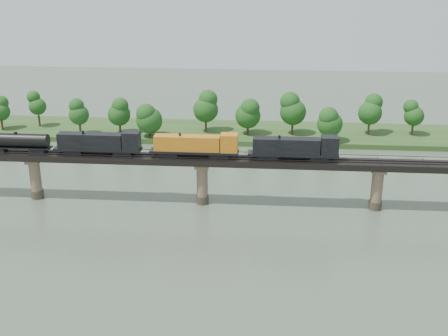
{
  "coord_description": "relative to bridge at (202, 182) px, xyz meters",
  "views": [
    {
      "loc": [
        14.84,
        -90.18,
        54.26
      ],
      "look_at": [
        5.1,
        30.0,
        9.0
      ],
      "focal_mm": 45.0,
      "sensor_mm": 36.0,
      "label": 1
    }
  ],
  "objects": [
    {
      "name": "ground",
      "position": [
        0.0,
        -30.0,
        -5.46
      ],
      "size": [
        400.0,
        400.0,
        0.0
      ],
      "primitive_type": "plane",
      "color": "#3F4E3D",
      "rests_on": "ground"
    },
    {
      "name": "far_treeline",
      "position": [
        -8.21,
        50.52,
        3.37
      ],
      "size": [
        289.06,
        17.54,
        13.6
      ],
      "color": "#382619",
      "rests_on": "far_bank"
    },
    {
      "name": "bridge_superstructure",
      "position": [
        0.0,
        0.0,
        6.33
      ],
      "size": [
        220.0,
        4.9,
        0.75
      ],
      "color": "black",
      "rests_on": "bridge"
    },
    {
      "name": "freight_train",
      "position": [
        -9.02,
        0.0,
        8.74
      ],
      "size": [
        82.26,
        3.21,
        5.66
      ],
      "color": "black",
      "rests_on": "bridge"
    },
    {
      "name": "bridge",
      "position": [
        0.0,
        0.0,
        0.0
      ],
      "size": [
        236.0,
        30.0,
        11.5
      ],
      "color": "#473A2D",
      "rests_on": "ground"
    },
    {
      "name": "far_bank",
      "position": [
        0.0,
        55.0,
        -4.66
      ],
      "size": [
        300.0,
        24.0,
        1.6
      ],
      "primitive_type": "cube",
      "color": "#28481C",
      "rests_on": "ground"
    }
  ]
}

